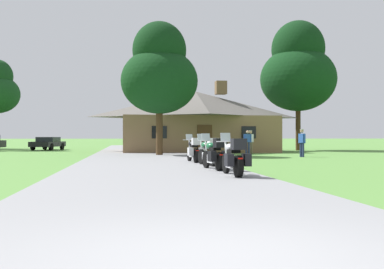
{
  "coord_description": "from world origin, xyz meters",
  "views": [
    {
      "loc": [
        -0.87,
        -4.3,
        1.24
      ],
      "look_at": [
        2.8,
        21.67,
        1.36
      ],
      "focal_mm": 42.12,
      "sensor_mm": 36.0,
      "label": 1
    }
  ],
  "objects_px": {
    "motorcycle_black_farthest_in_row": "(194,150)",
    "tree_right_of_lodge": "(298,70)",
    "bystander_blue_shirt_by_tree": "(302,141)",
    "motorcycle_silver_nearest_to_camera": "(234,158)",
    "bystander_blue_shirt_beside_signpost": "(248,141)",
    "motorcycle_green_second_in_row": "(215,154)",
    "parked_black_sedan_far_left": "(48,143)",
    "bystander_white_shirt_near_lodge": "(251,141)",
    "motorcycle_green_third_in_row": "(208,152)",
    "tree_by_lodge_front": "(159,72)"
  },
  "relations": [
    {
      "from": "motorcycle_black_farthest_in_row",
      "to": "tree_right_of_lodge",
      "type": "distance_m",
      "value": 22.77
    },
    {
      "from": "bystander_blue_shirt_by_tree",
      "to": "motorcycle_black_farthest_in_row",
      "type": "bearing_deg",
      "value": -78.47
    },
    {
      "from": "motorcycle_silver_nearest_to_camera",
      "to": "bystander_blue_shirt_beside_signpost",
      "type": "bearing_deg",
      "value": 71.7
    },
    {
      "from": "motorcycle_green_second_in_row",
      "to": "motorcycle_black_farthest_in_row",
      "type": "bearing_deg",
      "value": 81.89
    },
    {
      "from": "motorcycle_green_second_in_row",
      "to": "parked_black_sedan_far_left",
      "type": "distance_m",
      "value": 29.18
    },
    {
      "from": "bystander_white_shirt_near_lodge",
      "to": "bystander_blue_shirt_beside_signpost",
      "type": "xyz_separation_m",
      "value": [
        -0.52,
        -1.11,
        -0.02
      ]
    },
    {
      "from": "motorcycle_green_third_in_row",
      "to": "tree_right_of_lodge",
      "type": "distance_m",
      "value": 24.64
    },
    {
      "from": "motorcycle_green_second_in_row",
      "to": "motorcycle_green_third_in_row",
      "type": "distance_m",
      "value": 2.38
    },
    {
      "from": "bystander_white_shirt_near_lodge",
      "to": "tree_by_lodge_front",
      "type": "bearing_deg",
      "value": -7.33
    },
    {
      "from": "motorcycle_silver_nearest_to_camera",
      "to": "tree_right_of_lodge",
      "type": "relative_size",
      "value": 0.18
    },
    {
      "from": "bystander_blue_shirt_beside_signpost",
      "to": "bystander_blue_shirt_by_tree",
      "type": "relative_size",
      "value": 0.99
    },
    {
      "from": "tree_by_lodge_front",
      "to": "motorcycle_black_farthest_in_row",
      "type": "bearing_deg",
      "value": -83.27
    },
    {
      "from": "bystander_white_shirt_near_lodge",
      "to": "tree_right_of_lodge",
      "type": "height_order",
      "value": "tree_right_of_lodge"
    },
    {
      "from": "tree_right_of_lodge",
      "to": "motorcycle_silver_nearest_to_camera",
      "type": "bearing_deg",
      "value": -115.13
    },
    {
      "from": "motorcycle_green_second_in_row",
      "to": "motorcycle_green_third_in_row",
      "type": "relative_size",
      "value": 1.0
    },
    {
      "from": "motorcycle_green_second_in_row",
      "to": "bystander_white_shirt_near_lodge",
      "type": "xyz_separation_m",
      "value": [
        5.67,
        15.79,
        0.34
      ]
    },
    {
      "from": "bystander_blue_shirt_beside_signpost",
      "to": "tree_by_lodge_front",
      "type": "distance_m",
      "value": 7.77
    },
    {
      "from": "motorcycle_green_third_in_row",
      "to": "bystander_blue_shirt_by_tree",
      "type": "bearing_deg",
      "value": 38.77
    },
    {
      "from": "motorcycle_green_second_in_row",
      "to": "bystander_blue_shirt_beside_signpost",
      "type": "bearing_deg",
      "value": 61.93
    },
    {
      "from": "motorcycle_silver_nearest_to_camera",
      "to": "bystander_blue_shirt_by_tree",
      "type": "height_order",
      "value": "bystander_blue_shirt_by_tree"
    },
    {
      "from": "motorcycle_silver_nearest_to_camera",
      "to": "tree_by_lodge_front",
      "type": "bearing_deg",
      "value": 92.19
    },
    {
      "from": "tree_by_lodge_front",
      "to": "parked_black_sedan_far_left",
      "type": "relative_size",
      "value": 1.93
    },
    {
      "from": "motorcycle_green_second_in_row",
      "to": "motorcycle_green_third_in_row",
      "type": "xyz_separation_m",
      "value": [
        0.18,
        2.38,
        0.01
      ]
    },
    {
      "from": "bystander_blue_shirt_by_tree",
      "to": "parked_black_sedan_far_left",
      "type": "xyz_separation_m",
      "value": [
        -17.78,
        16.9,
        -0.31
      ]
    },
    {
      "from": "parked_black_sedan_far_left",
      "to": "motorcycle_green_third_in_row",
      "type": "bearing_deg",
      "value": -53.86
    },
    {
      "from": "motorcycle_black_farthest_in_row",
      "to": "parked_black_sedan_far_left",
      "type": "height_order",
      "value": "motorcycle_black_farthest_in_row"
    },
    {
      "from": "motorcycle_green_second_in_row",
      "to": "bystander_blue_shirt_by_tree",
      "type": "distance_m",
      "value": 12.72
    },
    {
      "from": "motorcycle_green_second_in_row",
      "to": "bystander_blue_shirt_by_tree",
      "type": "bearing_deg",
      "value": 45.81
    },
    {
      "from": "motorcycle_green_third_in_row",
      "to": "parked_black_sedan_far_left",
      "type": "relative_size",
      "value": 0.46
    },
    {
      "from": "bystander_blue_shirt_by_tree",
      "to": "motorcycle_green_second_in_row",
      "type": "bearing_deg",
      "value": -60.68
    },
    {
      "from": "bystander_white_shirt_near_lodge",
      "to": "bystander_blue_shirt_beside_signpost",
      "type": "relative_size",
      "value": 1.01
    },
    {
      "from": "motorcycle_green_second_in_row",
      "to": "bystander_white_shirt_near_lodge",
      "type": "relative_size",
      "value": 1.23
    },
    {
      "from": "motorcycle_green_third_in_row",
      "to": "parked_black_sedan_far_left",
      "type": "height_order",
      "value": "motorcycle_green_third_in_row"
    },
    {
      "from": "bystander_blue_shirt_beside_signpost",
      "to": "tree_by_lodge_front",
      "type": "bearing_deg",
      "value": 21.83
    },
    {
      "from": "motorcycle_silver_nearest_to_camera",
      "to": "motorcycle_green_third_in_row",
      "type": "xyz_separation_m",
      "value": [
        0.1,
        4.93,
        0.01
      ]
    },
    {
      "from": "bystander_white_shirt_near_lodge",
      "to": "bystander_blue_shirt_by_tree",
      "type": "height_order",
      "value": "same"
    },
    {
      "from": "tree_by_lodge_front",
      "to": "parked_black_sedan_far_left",
      "type": "distance_m",
      "value": 17.39
    },
    {
      "from": "motorcycle_silver_nearest_to_camera",
      "to": "motorcycle_green_third_in_row",
      "type": "relative_size",
      "value": 1.0
    },
    {
      "from": "bystander_white_shirt_near_lodge",
      "to": "bystander_blue_shirt_beside_signpost",
      "type": "bearing_deg",
      "value": 37.69
    },
    {
      "from": "bystander_blue_shirt_beside_signpost",
      "to": "motorcycle_green_second_in_row",
      "type": "bearing_deg",
      "value": 80.68
    },
    {
      "from": "bystander_white_shirt_near_lodge",
      "to": "bystander_blue_shirt_by_tree",
      "type": "relative_size",
      "value": 1.0
    },
    {
      "from": "motorcycle_green_second_in_row",
      "to": "tree_by_lodge_front",
      "type": "height_order",
      "value": "tree_by_lodge_front"
    },
    {
      "from": "bystander_blue_shirt_beside_signpost",
      "to": "bystander_blue_shirt_by_tree",
      "type": "bearing_deg",
      "value": 127.2
    },
    {
      "from": "bystander_blue_shirt_by_tree",
      "to": "bystander_blue_shirt_beside_signpost",
      "type": "bearing_deg",
      "value": -178.05
    },
    {
      "from": "bystander_blue_shirt_beside_signpost",
      "to": "bystander_white_shirt_near_lodge",
      "type": "bearing_deg",
      "value": -105.3
    },
    {
      "from": "bystander_white_shirt_near_lodge",
      "to": "tree_by_lodge_front",
      "type": "xyz_separation_m",
      "value": [
        -6.74,
        -2.41,
        4.46
      ]
    },
    {
      "from": "bystander_blue_shirt_by_tree",
      "to": "bystander_white_shirt_near_lodge",
      "type": "bearing_deg",
      "value": 172.13
    },
    {
      "from": "motorcycle_green_second_in_row",
      "to": "parked_black_sedan_far_left",
      "type": "xyz_separation_m",
      "value": [
        -10.41,
        27.26,
        0.03
      ]
    },
    {
      "from": "motorcycle_green_second_in_row",
      "to": "tree_by_lodge_front",
      "type": "distance_m",
      "value": 14.26
    },
    {
      "from": "motorcycle_silver_nearest_to_camera",
      "to": "motorcycle_green_third_in_row",
      "type": "distance_m",
      "value": 4.93
    }
  ]
}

